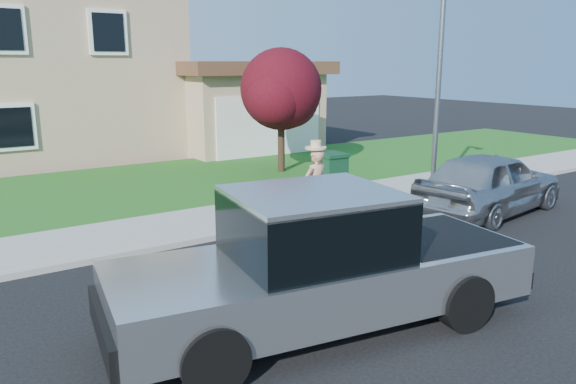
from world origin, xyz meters
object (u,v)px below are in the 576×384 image
(street_lamp, at_px, (441,77))
(trash_bin, at_px, (331,174))
(pickup_truck, at_px, (321,265))
(sedan, at_px, (490,183))
(ornamental_tree, at_px, (282,93))
(woman, at_px, (315,186))

(street_lamp, bearing_deg, trash_bin, 148.90)
(street_lamp, bearing_deg, pickup_truck, -146.13)
(sedan, relative_size, trash_bin, 4.05)
(pickup_truck, bearing_deg, sedan, 28.36)
(sedan, bearing_deg, street_lamp, -6.85)
(ornamental_tree, bearing_deg, woman, -116.46)
(pickup_truck, xyz_separation_m, ornamental_tree, (5.63, 9.48, 1.74))
(ornamental_tree, height_order, street_lamp, street_lamp)
(woman, distance_m, ornamental_tree, 6.33)
(trash_bin, height_order, street_lamp, street_lamp)
(trash_bin, distance_m, street_lamp, 3.75)
(ornamental_tree, height_order, trash_bin, ornamental_tree)
(sedan, height_order, trash_bin, sedan)
(woman, relative_size, trash_bin, 1.72)
(ornamental_tree, relative_size, street_lamp, 0.70)
(trash_bin, bearing_deg, pickup_truck, -127.04)
(ornamental_tree, xyz_separation_m, trash_bin, (-0.93, -3.75, -1.92))
(trash_bin, xyz_separation_m, street_lamp, (2.29, -1.56, 2.52))
(pickup_truck, height_order, ornamental_tree, ornamental_tree)
(pickup_truck, height_order, street_lamp, street_lamp)
(ornamental_tree, bearing_deg, sedan, -78.70)
(pickup_truck, relative_size, ornamental_tree, 1.55)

